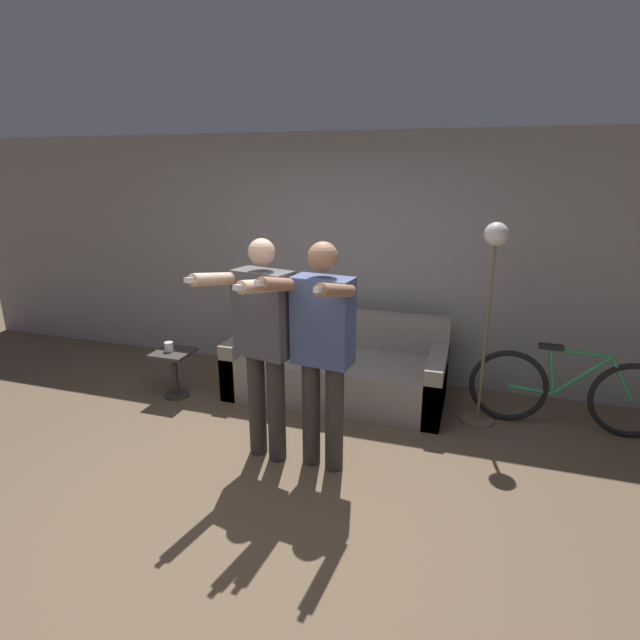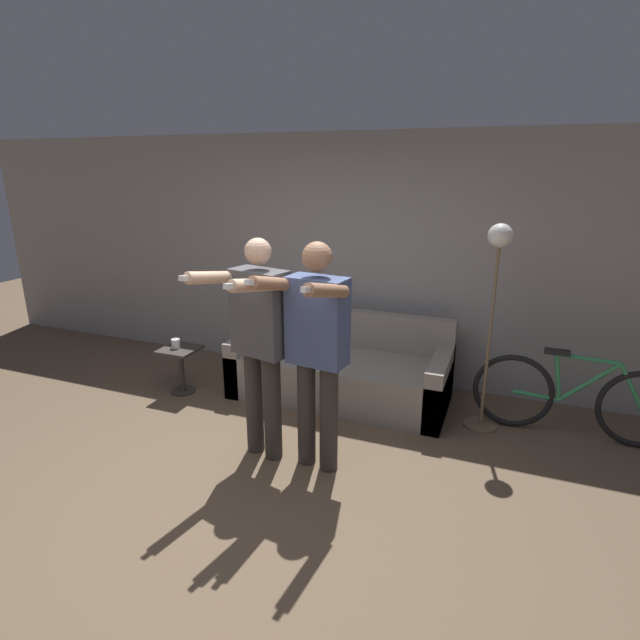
% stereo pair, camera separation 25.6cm
% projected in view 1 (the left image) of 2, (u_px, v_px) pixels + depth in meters
% --- Properties ---
extents(ground_plane, '(16.00, 16.00, 0.00)m').
position_uv_depth(ground_plane, '(248.00, 499.00, 3.53)').
color(ground_plane, brown).
extents(wall_back, '(10.00, 0.05, 2.60)m').
position_uv_depth(wall_back, '(342.00, 259.00, 5.37)').
color(wall_back, gray).
rests_on(wall_back, ground_plane).
extents(couch, '(2.14, 0.89, 0.83)m').
position_uv_depth(couch, '(337.00, 371.00, 5.05)').
color(couch, gray).
rests_on(couch, ground_plane).
extents(person_left, '(0.61, 0.75, 1.76)m').
position_uv_depth(person_left, '(263.00, 337.00, 3.76)').
color(person_left, '#38332D').
rests_on(person_left, ground_plane).
extents(person_right, '(0.56, 0.71, 1.76)m').
position_uv_depth(person_right, '(322.00, 343.00, 3.62)').
color(person_right, '#38332D').
rests_on(person_right, ground_plane).
extents(cat, '(0.42, 0.14, 0.16)m').
position_uv_depth(cat, '(307.00, 300.00, 5.29)').
color(cat, silver).
rests_on(cat, couch).
extents(floor_lamp, '(0.29, 0.29, 1.82)m').
position_uv_depth(floor_lamp, '(491.00, 281.00, 4.22)').
color(floor_lamp, '#756047').
rests_on(floor_lamp, ground_plane).
extents(side_table, '(0.36, 0.36, 0.48)m').
position_uv_depth(side_table, '(174.00, 365.00, 5.03)').
color(side_table, '#38332D').
rests_on(side_table, ground_plane).
extents(cup, '(0.09, 0.09, 0.09)m').
position_uv_depth(cup, '(169.00, 347.00, 4.98)').
color(cup, white).
rests_on(cup, side_table).
extents(bicycle, '(1.68, 0.07, 0.78)m').
position_uv_depth(bicycle, '(568.00, 391.00, 4.39)').
color(bicycle, black).
rests_on(bicycle, ground_plane).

